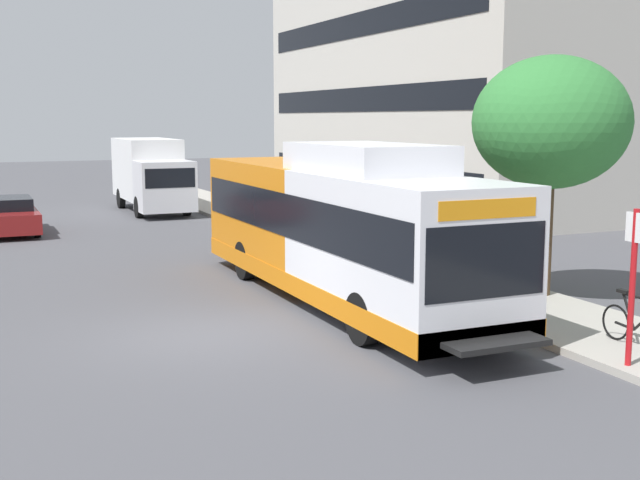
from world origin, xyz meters
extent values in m
plane|color=#4C4C51|center=(0.00, 8.00, 0.00)|extent=(120.00, 120.00, 0.00)
cube|color=#A8A399|center=(7.00, 6.00, 0.07)|extent=(3.00, 56.00, 0.14)
cube|color=white|center=(3.72, -1.19, 1.69)|extent=(2.54, 5.80, 2.73)
cube|color=orange|center=(3.72, 4.61, 1.69)|extent=(2.54, 5.80, 2.73)
cube|color=orange|center=(3.72, 1.71, 0.54)|extent=(2.57, 11.60, 0.44)
cube|color=black|center=(3.72, 1.71, 2.05)|extent=(2.58, 11.25, 0.96)
cube|color=black|center=(3.72, -4.05, 1.85)|extent=(2.34, 0.10, 1.24)
cube|color=orange|center=(3.72, -4.06, 2.72)|extent=(1.91, 0.08, 0.32)
cube|color=white|center=(3.72, 0.26, 3.35)|extent=(2.16, 4.06, 0.60)
cube|color=black|center=(3.72, -4.44, 0.55)|extent=(1.78, 0.60, 0.10)
cylinder|color=black|center=(2.59, -1.88, 0.50)|extent=(0.30, 1.00, 1.00)
cylinder|color=black|center=(4.85, -1.88, 0.50)|extent=(0.30, 1.00, 1.00)
cylinder|color=black|center=(2.59, 4.90, 0.50)|extent=(0.30, 1.00, 1.00)
cylinder|color=black|center=(4.85, 4.90, 0.50)|extent=(0.30, 1.00, 1.00)
cylinder|color=red|center=(5.81, -5.18, 1.44)|extent=(0.10, 0.10, 2.60)
cube|color=white|center=(5.79, -5.18, 2.44)|extent=(0.04, 0.36, 0.48)
torus|color=black|center=(6.75, -3.90, 0.47)|extent=(0.04, 0.66, 0.66)
cylinder|color=black|center=(6.75, -4.20, 0.74)|extent=(0.05, 0.34, 0.62)
cylinder|color=black|center=(6.75, -4.12, 0.46)|extent=(0.05, 0.45, 0.08)
cube|color=black|center=(6.75, -4.05, 1.08)|extent=(0.12, 0.24, 0.06)
cylinder|color=#4C3823|center=(8.08, -0.29, 1.45)|extent=(0.28, 0.28, 2.63)
ellipsoid|color=#337A38|center=(8.08, -0.29, 4.08)|extent=(3.51, 3.51, 2.98)
cube|color=maroon|center=(-2.52, 16.37, 0.55)|extent=(1.80, 4.50, 0.70)
cube|color=black|center=(-2.52, 16.47, 1.05)|extent=(1.48, 2.34, 0.56)
cylinder|color=black|center=(-1.72, 15.02, 0.32)|extent=(0.20, 0.64, 0.64)
cylinder|color=black|center=(-1.72, 17.72, 0.32)|extent=(0.20, 0.64, 0.64)
cube|color=silver|center=(3.74, 18.77, 1.35)|extent=(2.30, 2.00, 2.10)
cube|color=white|center=(3.74, 22.27, 1.90)|extent=(2.30, 5.00, 2.70)
cube|color=black|center=(3.74, 17.80, 1.75)|extent=(2.07, 0.08, 0.80)
cylinder|color=black|center=(2.71, 19.21, 0.46)|extent=(0.26, 0.92, 0.92)
cylinder|color=black|center=(4.77, 19.21, 0.46)|extent=(0.26, 0.92, 0.92)
cylinder|color=black|center=(2.71, 23.35, 0.46)|extent=(0.26, 0.92, 0.92)
cylinder|color=black|center=(4.77, 23.35, 0.46)|extent=(0.26, 0.92, 0.92)
cube|color=black|center=(19.00, 18.81, 1.67)|extent=(12.48, 19.99, 1.10)
cube|color=black|center=(19.00, 18.81, 5.02)|extent=(12.48, 19.99, 1.10)
cube|color=black|center=(19.00, 18.81, 8.36)|extent=(12.48, 19.99, 1.10)
cylinder|color=#B7B7BC|center=(18.61, 33.90, 3.45)|extent=(1.10, 1.10, 6.89)
cylinder|color=#B7B7BC|center=(18.61, 33.90, 10.34)|extent=(0.91, 0.91, 6.89)
camera|label=1|loc=(-4.08, -14.89, 4.18)|focal=45.40mm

